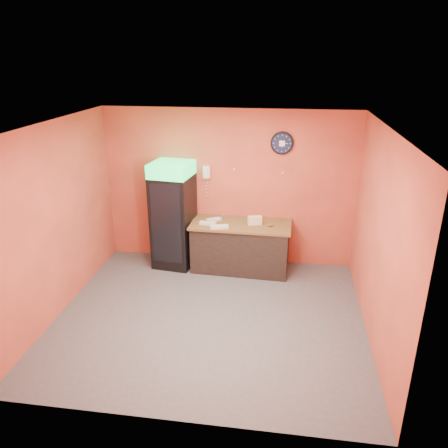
# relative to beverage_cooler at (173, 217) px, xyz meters

# --- Properties ---
(floor) EXTENTS (4.50, 4.50, 0.00)m
(floor) POSITION_rel_beverage_cooler_xyz_m (0.94, -1.61, -0.94)
(floor) COLOR #47474C
(floor) RESTS_ON ground
(back_wall) EXTENTS (4.50, 0.02, 2.80)m
(back_wall) POSITION_rel_beverage_cooler_xyz_m (0.94, 0.39, 0.46)
(back_wall) COLOR #E0583F
(back_wall) RESTS_ON floor
(left_wall) EXTENTS (0.02, 4.00, 2.80)m
(left_wall) POSITION_rel_beverage_cooler_xyz_m (-1.31, -1.61, 0.46)
(left_wall) COLOR #E0583F
(left_wall) RESTS_ON floor
(right_wall) EXTENTS (0.02, 4.00, 2.80)m
(right_wall) POSITION_rel_beverage_cooler_xyz_m (3.19, -1.61, 0.46)
(right_wall) COLOR #E0583F
(right_wall) RESTS_ON floor
(ceiling) EXTENTS (4.50, 4.00, 0.02)m
(ceiling) POSITION_rel_beverage_cooler_xyz_m (0.94, -1.61, 1.86)
(ceiling) COLOR white
(ceiling) RESTS_ON back_wall
(beverage_cooler) EXTENTS (0.75, 0.76, 1.92)m
(beverage_cooler) POSITION_rel_beverage_cooler_xyz_m (0.00, 0.00, 0.00)
(beverage_cooler) COLOR black
(beverage_cooler) RESTS_ON floor
(prep_counter) EXTENTS (1.71, 0.82, 0.84)m
(prep_counter) POSITION_rel_beverage_cooler_xyz_m (1.21, 0.02, -0.52)
(prep_counter) COLOR black
(prep_counter) RESTS_ON floor
(wall_clock) EXTENTS (0.39, 0.06, 0.39)m
(wall_clock) POSITION_rel_beverage_cooler_xyz_m (1.85, 0.36, 1.30)
(wall_clock) COLOR black
(wall_clock) RESTS_ON back_wall
(wall_phone) EXTENTS (0.12, 0.11, 0.22)m
(wall_phone) POSITION_rel_beverage_cooler_xyz_m (0.55, 0.34, 0.75)
(wall_phone) COLOR white
(wall_phone) RESTS_ON back_wall
(butcher_paper) EXTENTS (1.76, 0.85, 0.04)m
(butcher_paper) POSITION_rel_beverage_cooler_xyz_m (1.21, 0.02, -0.08)
(butcher_paper) COLOR brown
(butcher_paper) RESTS_ON prep_counter
(sub_roll_stack) EXTENTS (0.26, 0.15, 0.15)m
(sub_roll_stack) POSITION_rel_beverage_cooler_xyz_m (1.45, -0.00, 0.02)
(sub_roll_stack) COLOR beige
(sub_roll_stack) RESTS_ON butcher_paper
(wrapped_sandwich_left) EXTENTS (0.30, 0.14, 0.04)m
(wrapped_sandwich_left) POSITION_rel_beverage_cooler_xyz_m (0.64, -0.12, -0.04)
(wrapped_sandwich_left) COLOR silver
(wrapped_sandwich_left) RESTS_ON butcher_paper
(wrapped_sandwich_mid) EXTENTS (0.33, 0.20, 0.04)m
(wrapped_sandwich_mid) POSITION_rel_beverage_cooler_xyz_m (0.87, -0.25, -0.04)
(wrapped_sandwich_mid) COLOR silver
(wrapped_sandwich_mid) RESTS_ON butcher_paper
(wrapped_sandwich_right) EXTENTS (0.27, 0.22, 0.04)m
(wrapped_sandwich_right) POSITION_rel_beverage_cooler_xyz_m (0.71, 0.08, -0.04)
(wrapped_sandwich_right) COLOR silver
(wrapped_sandwich_right) RESTS_ON butcher_paper
(kitchen_tool) EXTENTS (0.06, 0.06, 0.06)m
(kitchen_tool) POSITION_rel_beverage_cooler_xyz_m (0.86, 0.21, -0.03)
(kitchen_tool) COLOR silver
(kitchen_tool) RESTS_ON butcher_paper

